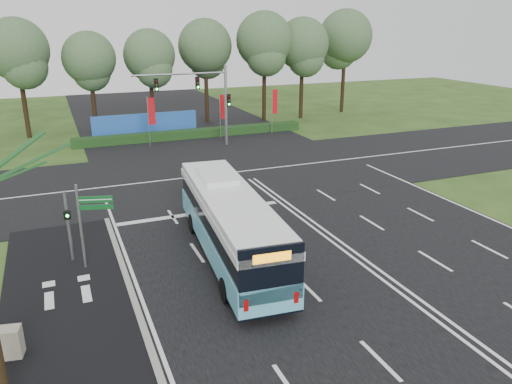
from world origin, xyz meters
TOP-DOWN VIEW (x-y plane):
  - ground at (0.00, 0.00)m, footprint 120.00×120.00m
  - road_main at (0.00, 0.00)m, footprint 20.00×120.00m
  - road_cross at (0.00, 12.00)m, footprint 120.00×14.00m
  - bike_path at (-12.50, -3.00)m, footprint 5.00×18.00m
  - kerb_strip at (-10.10, -3.00)m, footprint 0.25×18.00m
  - city_bus at (-5.26, -0.99)m, footprint 3.54×12.08m
  - pedestrian_signal at (-12.13, 1.42)m, footprint 0.31×0.42m
  - street_sign at (-11.32, 0.35)m, footprint 1.49×0.50m
  - utility_cabinet at (-14.34, -5.23)m, footprint 0.75×0.66m
  - banner_flag_left at (-4.23, 22.58)m, footprint 0.65×0.07m
  - banner_flag_mid at (2.62, 23.36)m, footprint 0.60×0.22m
  - banner_flag_right at (7.96, 23.42)m, footprint 0.64×0.17m
  - traffic_light_gantry at (0.21, 20.50)m, footprint 8.41×0.28m
  - hedge at (0.00, 24.50)m, footprint 22.00×1.20m
  - blue_hoarding at (-4.00, 27.00)m, footprint 10.00×0.30m
  - eucalyptus_row at (1.92, 30.98)m, footprint 48.26×8.06m

SIDE VIEW (x-z plane):
  - ground at x=0.00m, z-range 0.00..0.00m
  - road_main at x=0.00m, z-range 0.00..0.04m
  - road_cross at x=0.00m, z-range 0.00..0.05m
  - bike_path at x=-12.50m, z-range 0.00..0.06m
  - kerb_strip at x=-10.10m, z-range 0.00..0.12m
  - hedge at x=0.00m, z-range 0.00..0.80m
  - utility_cabinet at x=-14.34m, z-range 0.00..1.10m
  - blue_hoarding at x=-4.00m, z-range 0.00..2.20m
  - city_bus at x=-5.26m, z-range 0.01..3.43m
  - pedestrian_signal at x=-12.13m, z-range 0.16..3.55m
  - street_sign at x=-11.32m, z-range 0.52..4.46m
  - banner_flag_mid at x=2.62m, z-range 0.65..4.84m
  - banner_flag_left at x=-4.23m, z-range 0.68..5.07m
  - banner_flag_right at x=7.96m, z-range 0.68..5.08m
  - traffic_light_gantry at x=0.21m, z-range 1.16..8.16m
  - eucalyptus_row at x=1.92m, z-range 2.13..14.16m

